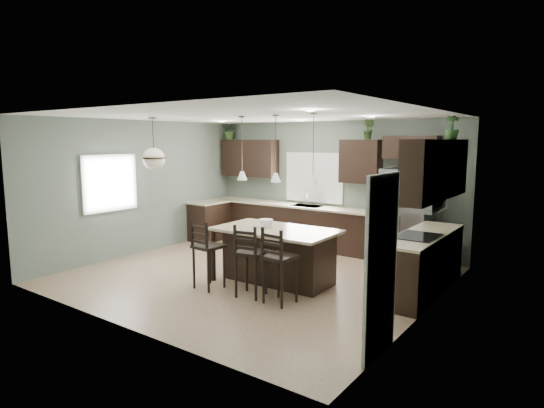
{
  "coord_description": "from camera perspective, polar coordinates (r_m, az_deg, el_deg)",
  "views": [
    {
      "loc": [
        4.82,
        -6.16,
        2.39
      ],
      "look_at": [
        0.1,
        0.4,
        1.25
      ],
      "focal_mm": 30.0,
      "sensor_mm": 36.0,
      "label": 1
    }
  ],
  "objects": [
    {
      "name": "plant_right_wall",
      "position": [
        8.16,
        21.66,
        8.93
      ],
      "size": [
        0.27,
        0.27,
        0.39
      ],
      "primitive_type": "imported",
      "rotation": [
        0.0,
        0.0,
        0.28
      ],
      "color": "#2B5726",
      "rests_on": "right_upper_cabs"
    },
    {
      "name": "right_countertop",
      "position": [
        7.5,
        18.48,
        -3.7
      ],
      "size": [
        0.66,
        2.35,
        0.04
      ],
      "primitive_type": "cube",
      "color": "beige",
      "rests_on": "right_lower_cabs"
    },
    {
      "name": "back_lower_cabs",
      "position": [
        10.49,
        2.33,
        -2.64
      ],
      "size": [
        4.2,
        0.6,
        0.9
      ],
      "primitive_type": "cube",
      "color": "black",
      "rests_on": "ground"
    },
    {
      "name": "pendant_right",
      "position": [
        7.06,
        5.2,
        6.86
      ],
      "size": [
        0.17,
        0.17,
        1.1
      ],
      "primitive_type": null,
      "color": "silver",
      "rests_on": "room_shell"
    },
    {
      "name": "back_upper_right",
      "position": [
        9.63,
        11.07,
        5.26
      ],
      "size": [
        0.85,
        0.34,
        0.9
      ],
      "primitive_type": "cube",
      "color": "black",
      "rests_on": "room_shell"
    },
    {
      "name": "back_upper_left",
      "position": [
        11.19,
        -2.84,
        5.76
      ],
      "size": [
        1.55,
        0.34,
        0.9
      ],
      "primitive_type": "cube",
      "color": "black",
      "rests_on": "room_shell"
    },
    {
      "name": "pantry_door",
      "position": [
        5.15,
        13.52,
        -7.62
      ],
      "size": [
        0.04,
        0.82,
        2.04
      ],
      "primitive_type": "cube",
      "color": "white",
      "rests_on": "ground"
    },
    {
      "name": "window_back",
      "position": [
        10.35,
        5.32,
        3.34
      ],
      "size": [
        1.35,
        0.02,
        1.0
      ],
      "primitive_type": "cube",
      "color": "white",
      "rests_on": "room_shell"
    },
    {
      "name": "window_left",
      "position": [
        9.51,
        -19.72,
        2.49
      ],
      "size": [
        0.02,
        1.1,
        1.0
      ],
      "primitive_type": "cube",
      "color": "white",
      "rests_on": "room_shell"
    },
    {
      "name": "left_return_cabs",
      "position": [
        11.05,
        -7.87,
        -2.16
      ],
      "size": [
        0.6,
        0.9,
        0.9
      ],
      "primitive_type": "cube",
      "color": "black",
      "rests_on": "ground"
    },
    {
      "name": "wall_oven_front",
      "position": [
        7.44,
        15.56,
        -7.39
      ],
      "size": [
        0.01,
        0.72,
        0.6
      ],
      "primitive_type": "cube",
      "color": "gray",
      "rests_on": "right_lower_cabs"
    },
    {
      "name": "fridge_header",
      "position": [
        9.23,
        17.09,
        6.81
      ],
      "size": [
        1.05,
        0.34,
        0.45
      ],
      "primitive_type": "cube",
      "color": "black",
      "rests_on": "room_shell"
    },
    {
      "name": "plant_back_left",
      "position": [
        11.54,
        -5.27,
        9.19
      ],
      "size": [
        0.52,
        0.49,
        0.46
      ],
      "primitive_type": "imported",
      "rotation": [
        0.0,
        0.0,
        0.38
      ],
      "color": "#2E4D22",
      "rests_on": "back_upper_left"
    },
    {
      "name": "pendant_center",
      "position": [
        7.43,
        0.46,
        6.95
      ],
      "size": [
        0.17,
        0.17,
        1.1
      ],
      "primitive_type": null,
      "color": "white",
      "rests_on": "room_shell"
    },
    {
      "name": "sink_inset",
      "position": [
        10.16,
        4.41,
        -0.23
      ],
      "size": [
        0.7,
        0.45,
        0.01
      ],
      "primitive_type": "cube",
      "color": "gray",
      "rests_on": "back_countertop"
    },
    {
      "name": "back_countertop",
      "position": [
        10.4,
        2.29,
        -0.11
      ],
      "size": [
        4.2,
        0.66,
        0.04
      ],
      "primitive_type": "cube",
      "color": "beige",
      "rests_on": "back_lower_cabs"
    },
    {
      "name": "bar_stool_left",
      "position": [
        7.43,
        -7.94,
        -6.23
      ],
      "size": [
        0.45,
        0.45,
        1.14
      ],
      "primitive_type": "cube",
      "rotation": [
        0.0,
        0.0,
        -0.07
      ],
      "color": "black",
      "rests_on": "ground"
    },
    {
      "name": "right_lower_cabs",
      "position": [
        7.6,
        18.46,
        -7.18
      ],
      "size": [
        0.6,
        2.35,
        0.9
      ],
      "primitive_type": "cube",
      "color": "black",
      "rests_on": "ground"
    },
    {
      "name": "room_shell",
      "position": [
        7.85,
        -2.3,
        2.98
      ],
      "size": [
        6.0,
        6.0,
        6.0
      ],
      "color": "slate",
      "rests_on": "ground"
    },
    {
      "name": "serving_dish",
      "position": [
        7.67,
        -0.78,
        -2.45
      ],
      "size": [
        0.24,
        0.24,
        0.14
      ],
      "primitive_type": "cylinder",
      "color": "white",
      "rests_on": "kitchen_island"
    },
    {
      "name": "chandelier",
      "position": [
        8.53,
        -14.67,
        7.33
      ],
      "size": [
        0.44,
        0.44,
        0.95
      ],
      "primitive_type": null,
      "color": "beige",
      "rests_on": "room_shell"
    },
    {
      "name": "bar_stool_center",
      "position": [
        7.0,
        -2.64,
        -7.06
      ],
      "size": [
        0.49,
        0.49,
        1.14
      ],
      "primitive_type": "cube",
      "rotation": [
        0.0,
        0.0,
        0.18
      ],
      "color": "black",
      "rests_on": "ground"
    },
    {
      "name": "ground",
      "position": [
        8.18,
        -2.23,
        -8.97
      ],
      "size": [
        6.0,
        6.0,
        0.0
      ],
      "primitive_type": "plane",
      "color": "#9E8466",
      "rests_on": "ground"
    },
    {
      "name": "cooktop",
      "position": [
        7.24,
        17.83,
        -3.88
      ],
      "size": [
        0.58,
        0.75,
        0.02
      ],
      "primitive_type": "cube",
      "color": "black",
      "rests_on": "right_countertop"
    },
    {
      "name": "right_upper_cabs",
      "position": [
        7.32,
        19.95,
        4.11
      ],
      "size": [
        0.34,
        2.35,
        0.9
      ],
      "primitive_type": "cube",
      "color": "black",
      "rests_on": "room_shell"
    },
    {
      "name": "left_return_countertop",
      "position": [
        10.96,
        -7.84,
        0.24
      ],
      "size": [
        0.66,
        0.96,
        0.04
      ],
      "primitive_type": "cube",
      "color": "beige",
      "rests_on": "left_return_cabs"
    },
    {
      "name": "kitchen_island",
      "position": [
        7.67,
        0.45,
        -6.52
      ],
      "size": [
        2.05,
        1.19,
        0.92
      ],
      "primitive_type": "cube",
      "rotation": [
        0.0,
        0.0,
        0.02
      ],
      "color": "black",
      "rests_on": "ground"
    },
    {
      "name": "pendant_left",
      "position": [
        7.84,
        -3.8,
        6.99
      ],
      "size": [
        0.17,
        0.17,
        1.1
      ],
      "primitive_type": null,
      "color": "white",
      "rests_on": "room_shell"
    },
    {
      "name": "microwave",
      "position": [
        7.11,
        18.81,
        0.82
      ],
      "size": [
        0.4,
        0.75,
        0.4
      ],
      "primitive_type": "cube",
      "color": "gray",
      "rests_on": "right_upper_cabs"
    },
    {
      "name": "plant_back_right",
      "position": [
        9.53,
        12.04,
        9.22
      ],
      "size": [
        0.28,
        0.25,
        0.44
      ],
      "primitive_type": "imported",
      "rotation": [
        0.0,
        0.0,
        -0.27
      ],
      "color": "#304E22",
      "rests_on": "back_upper_right"
    },
    {
      "name": "refrigerator",
      "position": [
        9.18,
        16.54,
        -1.49
      ],
      "size": [
        0.9,
        0.74,
        1.85
      ],
      "primitive_type": "cube",
      "color": "gray",
      "rests_on": "ground"
    },
    {
      "name": "faucet",
      "position": [
        10.11,
        4.33,
        0.56
      ],
      "size": [
        0.02,
        0.02,
        0.28
      ],
      "primitive_type": "cylinder",
      "color": "silver",
      "rests_on": "back_countertop"
    },
    {
      "name": "bar_stool_right",
      "position": [
        6.7,
        1.03,
        -7.7
      ],
      "size": [
        0.46,
        0.46,
        1.15
      ],
      "primitive_type": "cube",
      "rotation": [
        0.0,
        0.0,
        -0.08
      ],
      "color": "black",
      "rests_on": "ground"
    }
  ]
}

